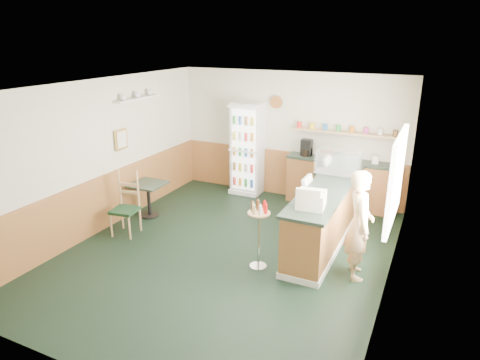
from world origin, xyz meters
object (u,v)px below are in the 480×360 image
Objects in this scene: cafe_chair at (128,201)px; display_case at (338,163)px; shopkeeper at (359,225)px; cafe_table at (148,193)px; drinks_fridge at (247,149)px; cash_register at (311,200)px; condiment_stand at (259,226)px.

display_case is at bearing 20.43° from cafe_chair.
shopkeeper is 4.14m from cafe_table.
cafe_table is at bearing -162.39° from display_case.
cafe_chair is (-1.06, -2.81, -0.41)m from drinks_fridge.
drinks_fridge is 2.45m from display_case.
display_case is at bearing 82.93° from cash_register.
shopkeeper is 4.01m from cafe_chair.
display_case is at bearing -23.93° from drinks_fridge.
shopkeeper is at bearing -4.77° from cafe_chair.
cafe_table is at bearing 163.41° from cash_register.
condiment_stand is 1.55× the size of cafe_table.
display_case is 0.47× the size of shopkeeper.
shopkeeper is 2.39× the size of cafe_table.
display_case reaches higher than cafe_chair.
shopkeeper reaches higher than cash_register.
condiment_stand is (-0.70, -1.95, -0.54)m from display_case.
drinks_fridge reaches higher than cafe_table.
display_case is (2.23, -0.99, 0.22)m from drinks_fridge.
display_case reaches higher than cash_register.
drinks_fridge is 2.61× the size of display_case.
drinks_fridge is at bearing 123.13° from cash_register.
cafe_table is (-4.10, 0.48, -0.34)m from shopkeeper.
display_case is 3.64m from cafe_table.
cash_register is 0.39× the size of condiment_stand.
cafe_chair reaches higher than cafe_table.
drinks_fridge is at bearing 117.50° from condiment_stand.
cash_register is at bearing -90.00° from display_case.
cash_register is at bearing -9.52° from cafe_table.
shopkeeper is 1.54× the size of condiment_stand.
drinks_fridge is 3.89m from shopkeeper.
drinks_fridge is 1.91× the size of condiment_stand.
shopkeeper reaches higher than condiment_stand.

